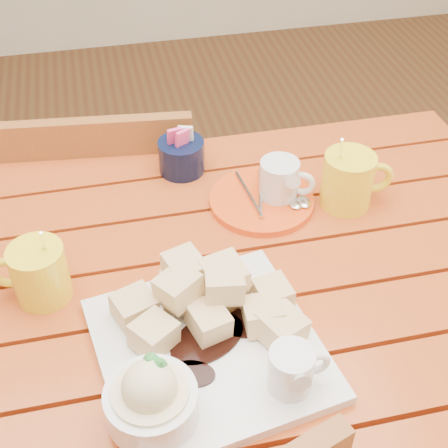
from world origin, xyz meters
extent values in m
cube|color=#9C3514|center=(0.00, -0.23, 0.73)|extent=(1.20, 0.11, 0.03)
cube|color=#9C3514|center=(0.00, -0.11, 0.73)|extent=(1.20, 0.11, 0.03)
cube|color=#9C3514|center=(0.00, 0.00, 0.73)|extent=(1.20, 0.11, 0.03)
cube|color=#9C3514|center=(0.00, 0.11, 0.73)|extent=(1.20, 0.11, 0.03)
cube|color=#9C3514|center=(0.00, 0.23, 0.73)|extent=(1.20, 0.11, 0.03)
cube|color=#9C3514|center=(0.00, 0.34, 0.73)|extent=(1.20, 0.11, 0.03)
cube|color=#9C3514|center=(0.00, 0.36, 0.68)|extent=(1.12, 0.04, 0.08)
cylinder|color=#9C3514|center=(0.55, 0.35, 0.36)|extent=(0.06, 0.06, 0.72)
cube|color=white|center=(-0.01, -0.13, 0.76)|extent=(0.34, 0.34, 0.02)
cube|color=gold|center=(-0.03, -0.04, 0.79)|extent=(0.05, 0.05, 0.04)
cube|color=gold|center=(-0.04, -0.07, 0.82)|extent=(0.07, 0.07, 0.04)
cube|color=gold|center=(0.03, -0.08, 0.82)|extent=(0.06, 0.06, 0.04)
cube|color=gold|center=(0.09, -0.14, 0.79)|extent=(0.07, 0.07, 0.04)
cube|color=gold|center=(0.00, -0.11, 0.79)|extent=(0.06, 0.06, 0.04)
cube|color=gold|center=(0.10, -0.08, 0.79)|extent=(0.06, 0.06, 0.04)
cube|color=gold|center=(-0.08, -0.12, 0.79)|extent=(0.07, 0.07, 0.04)
cube|color=gold|center=(-0.10, -0.06, 0.79)|extent=(0.07, 0.07, 0.04)
cube|color=gold|center=(0.03, -0.06, 0.79)|extent=(0.07, 0.07, 0.04)
cube|color=gold|center=(0.07, -0.12, 0.79)|extent=(0.06, 0.06, 0.04)
cube|color=gold|center=(0.03, -0.06, 0.82)|extent=(0.06, 0.06, 0.04)
cube|color=gold|center=(-0.02, -0.04, 0.82)|extent=(0.07, 0.07, 0.04)
cylinder|color=white|center=(-0.10, -0.22, 0.79)|extent=(0.12, 0.12, 0.05)
cylinder|color=#FFEABB|center=(-0.10, -0.22, 0.80)|extent=(0.09, 0.09, 0.03)
sphere|color=#FFEABB|center=(-0.10, -0.22, 0.82)|extent=(0.07, 0.07, 0.07)
cone|color=green|center=(-0.08, -0.21, 0.85)|extent=(0.04, 0.04, 0.03)
cone|color=green|center=(-0.09, -0.20, 0.85)|extent=(0.03, 0.03, 0.03)
cylinder|color=white|center=(0.08, -0.22, 0.80)|extent=(0.06, 0.06, 0.06)
cylinder|color=black|center=(0.08, -0.22, 0.83)|extent=(0.05, 0.05, 0.01)
cone|color=white|center=(0.08, -0.25, 0.82)|extent=(0.03, 0.03, 0.03)
torus|color=white|center=(0.11, -0.22, 0.80)|extent=(0.04, 0.01, 0.04)
cylinder|color=yellow|center=(-0.23, 0.03, 0.80)|extent=(0.08, 0.08, 0.09)
cylinder|color=black|center=(-0.23, 0.03, 0.83)|extent=(0.07, 0.07, 0.01)
torus|color=yellow|center=(-0.28, 0.04, 0.80)|extent=(0.06, 0.03, 0.06)
cylinder|color=silver|center=(-0.22, 0.04, 0.83)|extent=(0.02, 0.06, 0.12)
cylinder|color=yellow|center=(0.29, 0.14, 0.80)|extent=(0.09, 0.09, 0.10)
cylinder|color=black|center=(0.29, 0.14, 0.84)|extent=(0.08, 0.08, 0.01)
torus|color=yellow|center=(0.35, 0.13, 0.80)|extent=(0.06, 0.02, 0.06)
cylinder|color=silver|center=(0.28, 0.15, 0.83)|extent=(0.03, 0.06, 0.13)
cylinder|color=white|center=(0.18, 0.17, 0.79)|extent=(0.07, 0.07, 0.08)
cylinder|color=white|center=(0.18, 0.17, 0.83)|extent=(0.05, 0.05, 0.01)
cone|color=white|center=(0.18, 0.14, 0.82)|extent=(0.03, 0.04, 0.03)
torus|color=white|center=(0.22, 0.17, 0.79)|extent=(0.05, 0.03, 0.05)
cylinder|color=black|center=(0.03, 0.30, 0.78)|extent=(0.09, 0.09, 0.06)
cube|color=#F54286|center=(0.02, 0.30, 0.82)|extent=(0.03, 0.02, 0.04)
cube|color=white|center=(0.04, 0.30, 0.82)|extent=(0.03, 0.02, 0.04)
cube|color=#F54286|center=(0.03, 0.29, 0.82)|extent=(0.03, 0.02, 0.04)
cylinder|color=#F44E15|center=(0.15, 0.17, 0.76)|extent=(0.19, 0.19, 0.01)
cylinder|color=silver|center=(0.13, 0.18, 0.77)|extent=(0.02, 0.14, 0.01)
cylinder|color=silver|center=(0.15, 0.18, 0.77)|extent=(0.04, 0.13, 0.01)
ellipsoid|color=silver|center=(0.20, 0.14, 0.77)|extent=(0.02, 0.04, 0.01)
ellipsoid|color=silver|center=(0.22, 0.14, 0.77)|extent=(0.02, 0.04, 0.01)
cube|color=brown|center=(-0.11, 0.57, 0.40)|extent=(0.43, 0.43, 0.03)
cylinder|color=brown|center=(0.07, 0.71, 0.20)|extent=(0.03, 0.03, 0.39)
cylinder|color=brown|center=(-0.26, 0.75, 0.20)|extent=(0.03, 0.03, 0.39)
cylinder|color=brown|center=(0.03, 0.38, 0.20)|extent=(0.03, 0.03, 0.39)
cylinder|color=brown|center=(-0.30, 0.42, 0.20)|extent=(0.03, 0.03, 0.39)
cube|color=brown|center=(-0.13, 0.39, 0.62)|extent=(0.39, 0.07, 0.41)
camera|label=1|loc=(-0.10, -0.66, 1.46)|focal=50.00mm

